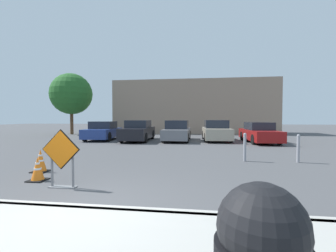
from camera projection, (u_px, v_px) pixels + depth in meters
The scene contains 14 objects.
ground_plane at pixel (164, 145), 13.85m from camera, with size 96.00×96.00×0.00m, color #4C4C4F.
curb_lip at pixel (79, 210), 3.94m from camera, with size 29.31×0.20×0.14m.
road_closed_sign at pixel (61, 155), 5.36m from camera, with size 0.96×0.20×1.41m.
traffic_cone_nearest at pixel (38, 169), 6.00m from camera, with size 0.44×0.44×0.64m.
traffic_cone_second at pixel (41, 161), 6.99m from camera, with size 0.46×0.46×0.70m.
parked_car_nearest at pixel (103, 131), 17.28m from camera, with size 2.13×4.11×1.42m.
parked_car_second at pixel (138, 131), 16.62m from camera, with size 1.95×4.62×1.51m.
parked_car_third at pixel (177, 131), 16.57m from camera, with size 1.88×4.35×1.51m.
parked_car_fourth at pixel (216, 131), 16.58m from camera, with size 2.00×4.16×1.52m.
parked_car_fifth at pixel (259, 133), 15.55m from camera, with size 1.94×4.77×1.39m.
bollard_nearest at pixel (245, 146), 8.69m from camera, with size 0.12×0.12×1.10m.
bollard_second at pixel (298, 148), 8.44m from camera, with size 0.12×0.12×1.07m.
building_facade_backdrop at pixel (194, 108), 25.33m from camera, with size 17.21×5.00×5.70m.
street_tree_behind_lot at pixel (71, 94), 23.06m from camera, with size 4.18×4.18×6.25m.
Camera 1 is at (2.06, -3.64, 1.68)m, focal length 24.00 mm.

